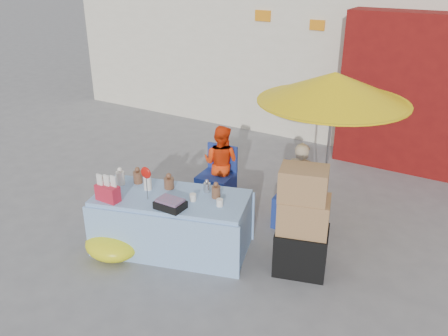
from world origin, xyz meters
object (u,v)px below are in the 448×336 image
Objects in this scene: chair_right at (294,208)px; vendor_orange at (221,163)px; market_table at (172,221)px; chair_left at (216,186)px; vendor_beige at (300,183)px; umbrella at (334,88)px; box_stack at (302,225)px.

vendor_orange reaches higher than chair_right.
chair_right is at bearing 33.91° from market_table.
vendor_beige reaches higher than chair_left.
chair_right is 0.41× the size of umbrella.
chair_right is (1.25, 0.00, 0.00)m from chair_left.
vendor_orange is (-1.25, 0.13, 0.33)m from chair_right.
umbrella reaches higher than vendor_beige.
umbrella is (1.55, 0.15, 1.31)m from vendor_orange.
vendor_beige is at bearing 84.73° from chair_right.
umbrella is at bearing 38.62° from chair_right.
umbrella is at bearing 5.67° from chair_left.
box_stack is at bearing 109.63° from vendor_beige.
chair_left is at bearing 151.92° from box_stack.
umbrella reaches higher than chair_left.
vendor_beige is 0.88× the size of box_stack.
market_table is 1.48m from vendor_orange.
vendor_orange is at bearing -174.47° from umbrella.
chair_left is 0.35m from vendor_orange.
vendor_orange is 1.01× the size of vendor_beige.
chair_right is 0.65× the size of box_stack.
umbrella is (1.37, 1.60, 1.52)m from market_table.
vendor_beige is at bearing 1.41° from chair_left.
umbrella is at bearing -158.15° from vendor_beige.
chair_left is at bearing 84.73° from vendor_orange.
box_stack reaches higher than market_table.
market_table is 2.44× the size of chair_right.
chair_right is 1.69m from umbrella.
chair_right is 0.35m from vendor_beige.
vendor_orange is 0.89× the size of box_stack.
box_stack is (1.55, 0.40, 0.23)m from market_table.
market_table is at bearing -133.81° from chair_right.
box_stack is at bearing -32.80° from chair_left.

